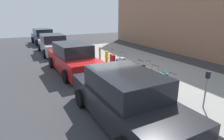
{
  "coord_description": "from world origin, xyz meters",
  "views": [
    {
      "loc": [
        -8.77,
        4.4,
        3.19
      ],
      "look_at": [
        -1.46,
        0.62,
        0.68
      ],
      "focal_mm": 29.86,
      "sensor_mm": 36.0,
      "label": 1
    }
  ],
  "objects": [
    {
      "name": "suitcase_black_4",
      "position": [
        -1.81,
        -0.72,
        0.51
      ],
      "size": [
        0.45,
        0.24,
        0.95
      ],
      "color": "black",
      "rests_on": "sidewalk_curb"
    },
    {
      "name": "suitcase_silver_7",
      "position": [
        -0.27,
        -0.62,
        0.52
      ],
      "size": [
        0.43,
        0.2,
        1.05
      ],
      "color": "#9EA0A8",
      "rests_on": "sidewalk_curb"
    },
    {
      "name": "bollard_post",
      "position": [
        2.57,
        -0.53,
        0.58
      ],
      "size": [
        0.12,
        0.12,
        0.87
      ],
      "primitive_type": "cylinder",
      "color": "brown",
      "rests_on": "sidewalk_curb"
    },
    {
      "name": "suitcase_red_2",
      "position": [
        -2.85,
        -0.74,
        0.47
      ],
      "size": [
        0.47,
        0.27,
        0.94
      ],
      "color": "red",
      "rests_on": "sidewalk_curb"
    },
    {
      "name": "parked_car_silver_2",
      "position": [
        7.04,
        1.7,
        0.73
      ],
      "size": [
        4.74,
        2.07,
        1.55
      ],
      "color": "#B2B5BA",
      "rests_on": "ground_plane"
    },
    {
      "name": "fire_hydrant",
      "position": [
        1.81,
        -0.68,
        0.54
      ],
      "size": [
        0.39,
        0.21,
        0.76
      ],
      "color": "#D89E0C",
      "rests_on": "sidewalk_curb"
    },
    {
      "name": "parked_car_red_1",
      "position": [
        1.21,
        1.7,
        0.76
      ],
      "size": [
        4.87,
        2.13,
        1.62
      ],
      "color": "#AD1619",
      "rests_on": "ground_plane"
    },
    {
      "name": "parked_car_charcoal_0",
      "position": [
        -4.41,
        1.7,
        0.74
      ],
      "size": [
        4.79,
        2.08,
        1.57
      ],
      "color": "black",
      "rests_on": "ground_plane"
    },
    {
      "name": "suitcase_silver_0",
      "position": [
        -3.89,
        -0.7,
        0.45
      ],
      "size": [
        0.44,
        0.23,
        0.9
      ],
      "color": "#9EA0A8",
      "rests_on": "sidewalk_curb"
    },
    {
      "name": "building_facade_sidewalk_side",
      "position": [
        0.0,
        -8.7,
        4.05
      ],
      "size": [
        24.0,
        3.0,
        8.09
      ],
      "primitive_type": "cube",
      "color": "#936B51",
      "rests_on": "ground_plane"
    },
    {
      "name": "suitcase_teal_8",
      "position": [
        0.29,
        -0.74,
        0.39
      ],
      "size": [
        0.49,
        0.26,
        0.7
      ],
      "color": "#0F606B",
      "rests_on": "sidewalk_curb"
    },
    {
      "name": "suitcase_teal_1",
      "position": [
        -3.37,
        -0.73,
        0.51
      ],
      "size": [
        0.39,
        0.23,
        0.81
      ],
      "color": "#0F606B",
      "rests_on": "sidewalk_curb"
    },
    {
      "name": "suitcase_red_9",
      "position": [
        0.87,
        -0.62,
        0.49
      ],
      "size": [
        0.46,
        0.22,
        1.01
      ],
      "color": "red",
      "rests_on": "sidewalk_curb"
    },
    {
      "name": "parked_car_navy_3",
      "position": [
        12.76,
        1.7,
        0.74
      ],
      "size": [
        4.44,
        2.23,
        1.59
      ],
      "color": "#141E4C",
      "rests_on": "ground_plane"
    },
    {
      "name": "ground_plane",
      "position": [
        0.0,
        0.0,
        0.0
      ],
      "size": [
        40.0,
        40.0,
        0.0
      ],
      "primitive_type": "plane",
      "color": "#333335"
    },
    {
      "name": "suitcase_maroon_3",
      "position": [
        -2.33,
        -0.76,
        0.48
      ],
      "size": [
        0.36,
        0.23,
        1.02
      ],
      "color": "maroon",
      "rests_on": "sidewalk_curb"
    },
    {
      "name": "suitcase_navy_6",
      "position": [
        -0.79,
        -0.71,
        0.46
      ],
      "size": [
        0.39,
        0.23,
        0.69
      ],
      "color": "navy",
      "rests_on": "sidewalk_curb"
    },
    {
      "name": "parking_meter",
      "position": [
        -5.16,
        -0.93,
        0.97
      ],
      "size": [
        0.12,
        0.09,
        1.27
      ],
      "color": "slate",
      "rests_on": "sidewalk_curb"
    },
    {
      "name": "sidewalk_curb",
      "position": [
        0.0,
        -2.5,
        0.07
      ],
      "size": [
        18.0,
        5.0,
        0.14
      ],
      "primitive_type": "cube",
      "color": "gray",
      "rests_on": "ground_plane"
    },
    {
      "name": "suitcase_olive_5",
      "position": [
        -1.29,
        -0.75,
        0.46
      ],
      "size": [
        0.39,
        0.21,
        0.7
      ],
      "color": "#59601E",
      "rests_on": "sidewalk_curb"
    }
  ]
}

